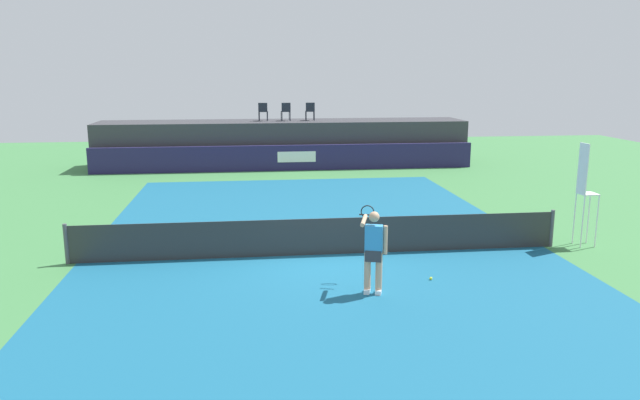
{
  "coord_description": "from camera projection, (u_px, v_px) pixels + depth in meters",
  "views": [
    {
      "loc": [
        -1.79,
        -14.67,
        4.58
      ],
      "look_at": [
        0.23,
        2.0,
        1.0
      ],
      "focal_mm": 33.89,
      "sensor_mm": 36.0,
      "label": 1
    }
  ],
  "objects": [
    {
      "name": "tennis_player",
      "position": [
        373.0,
        249.0,
        12.56
      ],
      "size": [
        0.56,
        1.24,
        1.77
      ],
      "color": "white",
      "rests_on": "court_inner"
    },
    {
      "name": "sponsor_wall",
      "position": [
        286.0,
        158.0,
        28.39
      ],
      "size": [
        18.0,
        0.22,
        1.2
      ],
      "color": "#231E4C",
      "rests_on": "ground"
    },
    {
      "name": "ground_plane",
      "position": [
        309.0,
        226.0,
        18.33
      ],
      "size": [
        48.0,
        48.0,
        0.0
      ],
      "primitive_type": "plane",
      "color": "#3D7A42"
    },
    {
      "name": "court_inner",
      "position": [
        321.0,
        255.0,
        15.41
      ],
      "size": [
        12.0,
        22.0,
        0.0
      ],
      "primitive_type": "cube",
      "color": "#16597A",
      "rests_on": "ground"
    },
    {
      "name": "spectator_chair_center",
      "position": [
        310.0,
        111.0,
        29.83
      ],
      "size": [
        0.45,
        0.45,
        0.89
      ],
      "color": "#1E232D",
      "rests_on": "spectator_platform"
    },
    {
      "name": "tennis_net",
      "position": [
        321.0,
        237.0,
        15.31
      ],
      "size": [
        12.4,
        0.02,
        0.95
      ],
      "primitive_type": "cube",
      "color": "#2D2D2D",
      "rests_on": "ground"
    },
    {
      "name": "umpire_chair",
      "position": [
        585.0,
        187.0,
        15.91
      ],
      "size": [
        0.44,
        0.44,
        2.76
      ],
      "color": "white",
      "rests_on": "ground"
    },
    {
      "name": "spectator_chair_left",
      "position": [
        286.0,
        111.0,
        29.68
      ],
      "size": [
        0.46,
        0.46,
        0.89
      ],
      "color": "#1E232D",
      "rests_on": "spectator_platform"
    },
    {
      "name": "net_post_near",
      "position": [
        66.0,
        244.0,
        14.58
      ],
      "size": [
        0.1,
        0.1,
        1.0
      ],
      "primitive_type": "cylinder",
      "color": "#4C4C51",
      "rests_on": "ground"
    },
    {
      "name": "net_post_far",
      "position": [
        552.0,
        228.0,
        16.04
      ],
      "size": [
        0.1,
        0.1,
        1.0
      ],
      "primitive_type": "cylinder",
      "color": "#4C4C51",
      "rests_on": "ground"
    },
    {
      "name": "spectator_chair_far_left",
      "position": [
        263.0,
        111.0,
        29.62
      ],
      "size": [
        0.48,
        0.48,
        0.89
      ],
      "color": "#1E232D",
      "rests_on": "spectator_platform"
    },
    {
      "name": "spectator_platform",
      "position": [
        283.0,
        143.0,
        30.04
      ],
      "size": [
        18.0,
        2.8,
        2.2
      ],
      "primitive_type": "cube",
      "color": "#38383D",
      "rests_on": "ground"
    },
    {
      "name": "tennis_ball",
      "position": [
        431.0,
        278.0,
        13.53
      ],
      "size": [
        0.07,
        0.07,
        0.07
      ],
      "primitive_type": "sphere",
      "color": "#D8EA33",
      "rests_on": "court_inner"
    }
  ]
}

